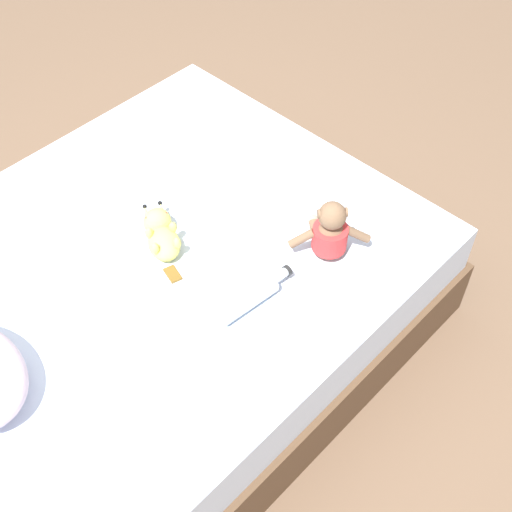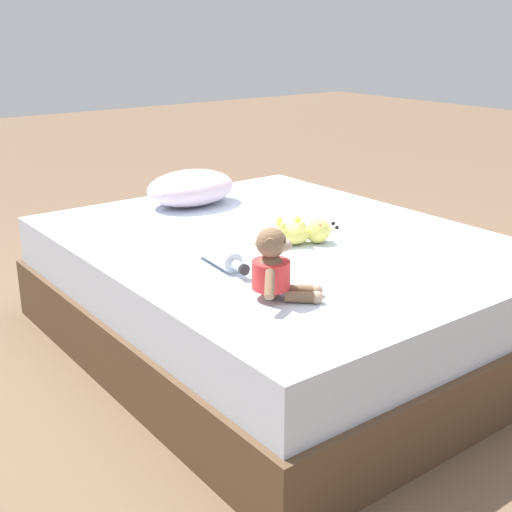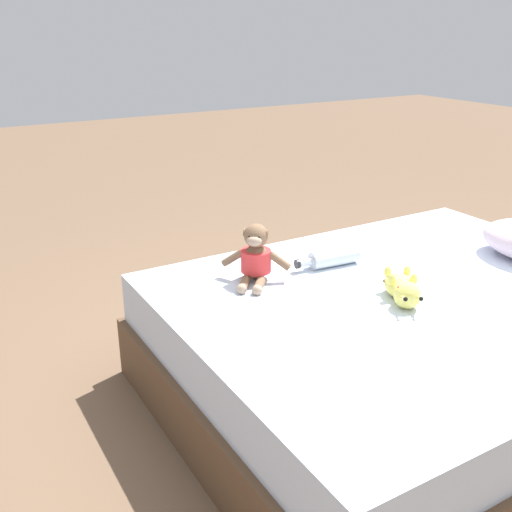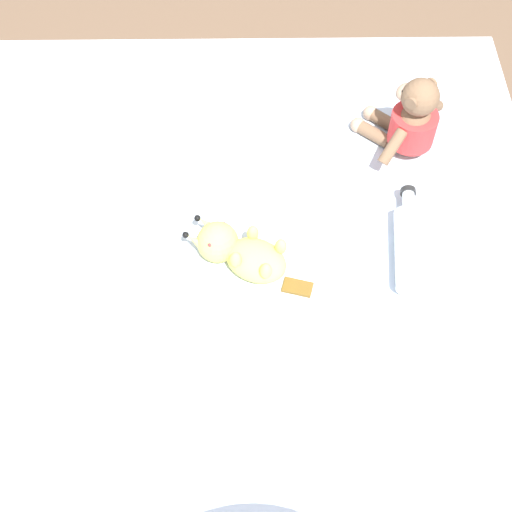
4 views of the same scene
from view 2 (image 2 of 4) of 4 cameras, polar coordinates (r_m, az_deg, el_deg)
ground_plane at (r=2.95m, az=1.99°, el=-7.15°), size 16.00×16.00×0.00m
bed at (r=2.86m, az=2.04°, el=-2.99°), size 1.56×1.94×0.47m
pillow at (r=3.28m, az=-5.47°, el=5.70°), size 0.47×0.36×0.16m
plush_monkey at (r=2.13m, az=1.55°, el=-1.16°), size 0.25×0.26×0.24m
plush_yellow_creature at (r=2.69m, az=3.95°, el=2.03°), size 0.31×0.20×0.10m
glass_bottle at (r=2.44m, az=-3.02°, el=0.03°), size 0.10×0.30×0.08m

